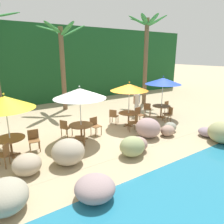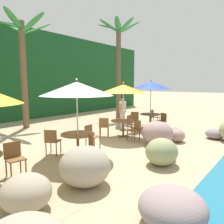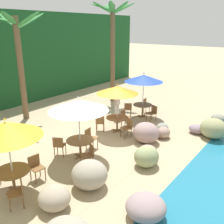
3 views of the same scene
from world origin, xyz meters
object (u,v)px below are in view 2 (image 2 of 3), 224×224
at_px(umbrella_blue, 151,85).
at_px(chair_orange_inland, 104,126).
at_px(waiter_in_white, 123,110).
at_px(dining_table_white, 78,137).
at_px(umbrella_orange, 123,89).
at_px(umbrella_white, 77,89).
at_px(chair_yellow_seaward, 14,156).
at_px(dining_table_orange, 123,123).
at_px(palm_tree_third, 119,54).
at_px(chair_blue_seaward, 154,116).
at_px(chair_white_seaward, 91,135).
at_px(chair_white_inland, 52,140).
at_px(chair_white_left, 87,147).
at_px(dining_table_blue, 150,116).
at_px(chair_blue_left, 162,120).
at_px(chair_blue_inland, 135,118).
at_px(palm_tree_second, 22,55).
at_px(chair_orange_left, 135,129).
at_px(chair_orange_seaward, 131,123).

bearing_deg(umbrella_blue, chair_orange_inland, 170.79).
bearing_deg(waiter_in_white, chair_orange_inland, -166.90).
relative_size(dining_table_white, umbrella_orange, 0.45).
distance_m(umbrella_white, umbrella_orange, 3.05).
distance_m(chair_yellow_seaward, umbrella_white, 2.67).
distance_m(dining_table_white, dining_table_orange, 3.05).
distance_m(palm_tree_third, waiter_in_white, 5.01).
bearing_deg(chair_blue_seaward, dining_table_white, -173.89).
bearing_deg(chair_orange_inland, chair_white_seaward, -154.08).
bearing_deg(dining_table_orange, chair_white_inland, 174.78).
xyz_separation_m(chair_white_left, dining_table_blue, (6.01, 1.27, 0.10)).
distance_m(dining_table_white, chair_blue_left, 5.42).
height_order(dining_table_blue, chair_blue_left, chair_blue_left).
relative_size(chair_yellow_seaward, waiter_in_white, 0.51).
height_order(chair_blue_inland, palm_tree_second, palm_tree_second).
bearing_deg(chair_orange_left, chair_white_inland, 160.80).
distance_m(chair_white_inland, dining_table_orange, 3.54).
xyz_separation_m(chair_white_left, dining_table_orange, (3.36, 1.16, 0.10)).
xyz_separation_m(dining_table_orange, chair_blue_left, (2.39, -0.70, -0.10)).
relative_size(umbrella_white, chair_blue_seaward, 2.90).
bearing_deg(chair_orange_left, waiter_in_white, 47.56).
bearing_deg(dining_table_white, chair_white_inland, 125.84).
bearing_deg(umbrella_orange, umbrella_blue, 2.38).
distance_m(chair_yellow_seaward, chair_orange_seaward, 5.96).
relative_size(chair_blue_inland, waiter_in_white, 0.51).
bearing_deg(chair_orange_seaward, chair_white_seaward, -174.75).
height_order(umbrella_white, palm_tree_third, palm_tree_third).
xyz_separation_m(dining_table_white, chair_white_seaward, (0.83, 0.22, -0.10)).
height_order(umbrella_orange, waiter_in_white, umbrella_orange).
bearing_deg(dining_table_orange, dining_table_white, -173.01).
height_order(chair_white_left, palm_tree_third, palm_tree_third).
bearing_deg(chair_blue_seaward, chair_blue_left, -136.65).
relative_size(dining_table_white, dining_table_blue, 1.00).
bearing_deg(chair_orange_left, chair_blue_seaward, 16.89).
xyz_separation_m(chair_yellow_seaward, chair_orange_inland, (4.52, 0.92, 0.00)).
bearing_deg(umbrella_orange, palm_tree_third, 39.42).
xyz_separation_m(chair_yellow_seaward, dining_table_orange, (5.10, 0.28, 0.10)).
distance_m(dining_table_orange, chair_blue_left, 2.49).
relative_size(dining_table_white, chair_white_inland, 1.26).
relative_size(chair_white_seaward, chair_white_left, 1.00).
distance_m(umbrella_white, umbrella_blue, 5.69).
distance_m(chair_orange_seaward, chair_blue_inland, 1.38).
xyz_separation_m(umbrella_white, chair_blue_seaward, (6.50, 0.70, -1.68)).
relative_size(dining_table_white, chair_orange_seaward, 1.26).
distance_m(chair_yellow_seaward, umbrella_blue, 7.95).
height_order(dining_table_white, chair_blue_left, chair_blue_left).
distance_m(dining_table_blue, palm_tree_second, 7.44).
height_order(umbrella_white, chair_white_left, umbrella_white).
bearing_deg(waiter_in_white, umbrella_orange, -143.28).
distance_m(dining_table_blue, chair_blue_left, 0.86).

